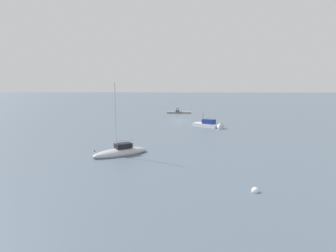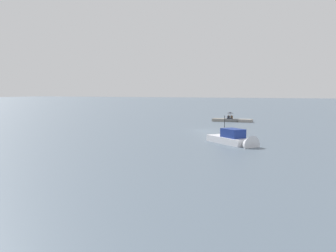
{
  "view_description": "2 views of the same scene",
  "coord_description": "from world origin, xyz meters",
  "px_view_note": "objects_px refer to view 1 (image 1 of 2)",
  "views": [
    {
      "loc": [
        -0.55,
        71.21,
        8.78
      ],
      "look_at": [
        1.33,
        28.45,
        2.6
      ],
      "focal_mm": 30.75,
      "sensor_mm": 36.0,
      "label": 1
    },
    {
      "loc": [
        -14.93,
        51.11,
        5.68
      ],
      "look_at": [
        -1.51,
        18.13,
        2.32
      ],
      "focal_mm": 40.05,
      "sensor_mm": 36.0,
      "label": 2
    }
  ],
  "objects_px": {
    "person_seated_brown_left": "(178,111)",
    "umbrella_open_black": "(178,108)",
    "sailboat_grey_mid": "(121,152)",
    "motorboat_white_near": "(210,125)",
    "person_seated_dark_right": "(177,111)",
    "mooring_buoy_mid": "(255,191)"
  },
  "relations": [
    {
      "from": "person_seated_dark_right",
      "to": "motorboat_white_near",
      "type": "relative_size",
      "value": 0.11
    },
    {
      "from": "umbrella_open_black",
      "to": "sailboat_grey_mid",
      "type": "distance_m",
      "value": 53.54
    },
    {
      "from": "motorboat_white_near",
      "to": "mooring_buoy_mid",
      "type": "height_order",
      "value": "motorboat_white_near"
    },
    {
      "from": "person_seated_brown_left",
      "to": "mooring_buoy_mid",
      "type": "relative_size",
      "value": 1.19
    },
    {
      "from": "person_seated_dark_right",
      "to": "sailboat_grey_mid",
      "type": "xyz_separation_m",
      "value": [
        6.24,
        52.95,
        -0.43
      ]
    },
    {
      "from": "person_seated_brown_left",
      "to": "person_seated_dark_right",
      "type": "xyz_separation_m",
      "value": [
        0.56,
        0.09,
        0.0
      ]
    },
    {
      "from": "sailboat_grey_mid",
      "to": "motorboat_white_near",
      "type": "distance_m",
      "value": 27.73
    },
    {
      "from": "umbrella_open_black",
      "to": "mooring_buoy_mid",
      "type": "distance_m",
      "value": 65.57
    },
    {
      "from": "motorboat_white_near",
      "to": "mooring_buoy_mid",
      "type": "xyz_separation_m",
      "value": [
        -0.01,
        36.17,
        -0.29
      ]
    },
    {
      "from": "person_seated_dark_right",
      "to": "mooring_buoy_mid",
      "type": "distance_m",
      "value": 65.41
    },
    {
      "from": "person_seated_brown_left",
      "to": "sailboat_grey_mid",
      "type": "bearing_deg",
      "value": 92.33
    },
    {
      "from": "person_seated_brown_left",
      "to": "umbrella_open_black",
      "type": "bearing_deg",
      "value": -8.65
    },
    {
      "from": "person_seated_dark_right",
      "to": "mooring_buoy_mid",
      "type": "xyz_separation_m",
      "value": [
        -7.42,
        64.99,
        -0.68
      ]
    },
    {
      "from": "sailboat_grey_mid",
      "to": "motorboat_white_near",
      "type": "bearing_deg",
      "value": -66.21
    },
    {
      "from": "mooring_buoy_mid",
      "to": "person_seated_brown_left",
      "type": "bearing_deg",
      "value": -83.98
    },
    {
      "from": "sailboat_grey_mid",
      "to": "mooring_buoy_mid",
      "type": "xyz_separation_m",
      "value": [
        -13.67,
        12.04,
        -0.25
      ]
    },
    {
      "from": "sailboat_grey_mid",
      "to": "motorboat_white_near",
      "type": "height_order",
      "value": "sailboat_grey_mid"
    },
    {
      "from": "motorboat_white_near",
      "to": "person_seated_brown_left",
      "type": "bearing_deg",
      "value": -126.39
    },
    {
      "from": "person_seated_brown_left",
      "to": "person_seated_dark_right",
      "type": "bearing_deg",
      "value": 18.8
    },
    {
      "from": "person_seated_dark_right",
      "to": "sailboat_grey_mid",
      "type": "height_order",
      "value": "sailboat_grey_mid"
    },
    {
      "from": "mooring_buoy_mid",
      "to": "umbrella_open_black",
      "type": "bearing_deg",
      "value": -83.76
    },
    {
      "from": "person_seated_brown_left",
      "to": "sailboat_grey_mid",
      "type": "xyz_separation_m",
      "value": [
        6.8,
        53.04,
        -0.43
      ]
    }
  ]
}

